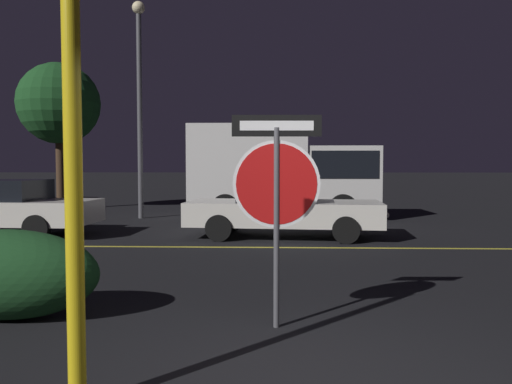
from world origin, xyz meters
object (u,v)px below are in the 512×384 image
at_px(stop_sign, 277,182).
at_px(tree_2, 59,104).
at_px(yellow_pole_left, 74,199).
at_px(street_lamp, 139,86).
at_px(delivery_truck, 283,169).
at_px(passing_car_2, 283,209).
at_px(hedge_bush_1, 6,274).

bearing_deg(stop_sign, tree_2, 119.14).
bearing_deg(yellow_pole_left, street_lamp, 103.16).
bearing_deg(delivery_truck, street_lamp, -86.97).
height_order(delivery_truck, street_lamp, street_lamp).
xyz_separation_m(passing_car_2, tree_2, (-8.54, 7.32, 3.42)).
distance_m(stop_sign, street_lamp, 11.92).
bearing_deg(street_lamp, stop_sign, -68.10).
distance_m(hedge_bush_1, street_lamp, 11.31).
distance_m(delivery_truck, street_lamp, 5.30).
relative_size(stop_sign, delivery_truck, 0.37).
bearing_deg(street_lamp, yellow_pole_left, -76.84).
height_order(stop_sign, hedge_bush_1, stop_sign).
distance_m(hedge_bush_1, tree_2, 15.24).
bearing_deg(stop_sign, yellow_pole_left, -129.38).
xyz_separation_m(yellow_pole_left, passing_car_2, (1.58, 8.47, -0.80)).
bearing_deg(passing_car_2, delivery_truck, -175.87).
distance_m(passing_car_2, street_lamp, 7.07).
xyz_separation_m(stop_sign, tree_2, (-8.35, 13.99, 2.56)).
relative_size(yellow_pole_left, tree_2, 0.51).
distance_m(yellow_pole_left, tree_2, 17.46).
bearing_deg(street_lamp, delivery_truck, 3.40).
relative_size(passing_car_2, street_lamp, 0.69).
height_order(yellow_pole_left, delivery_truck, delivery_truck).
bearing_deg(hedge_bush_1, yellow_pole_left, -51.33).
bearing_deg(stop_sign, street_lamp, 110.21).
bearing_deg(delivery_truck, yellow_pole_left, -7.65).
height_order(passing_car_2, delivery_truck, delivery_truck).
height_order(stop_sign, tree_2, tree_2).
height_order(passing_car_2, street_lamp, street_lamp).
relative_size(stop_sign, street_lamp, 0.32).
xyz_separation_m(yellow_pole_left, delivery_truck, (1.64, 12.85, 0.12)).
distance_m(passing_car_2, delivery_truck, 4.47).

